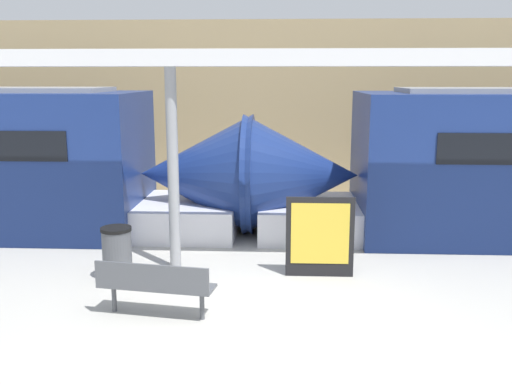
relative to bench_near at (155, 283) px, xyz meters
name	(u,v)px	position (x,y,z in m)	size (l,w,h in m)	color
ground_plane	(259,336)	(1.53, -0.53, -0.52)	(60.00, 60.00, 0.00)	#B2AFA8
station_wall	(274,109)	(1.53, 8.94, 1.98)	(56.00, 0.20, 5.00)	tan
bench_near	(155,283)	(0.00, 0.00, 0.00)	(1.75, 0.70, 0.84)	#4C4F54
trash_bin	(117,254)	(-0.97, 1.46, -0.04)	(0.52, 0.52, 0.95)	#4C4F54
poster_board	(320,237)	(2.48, 1.87, 0.20)	(1.18, 0.07, 1.41)	black
support_column_near	(173,171)	(-0.11, 2.12, 1.28)	(0.20, 0.20, 3.60)	gray
canopy_beam	(170,58)	(-0.11, 2.12, 3.22)	(28.00, 0.60, 0.28)	silver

